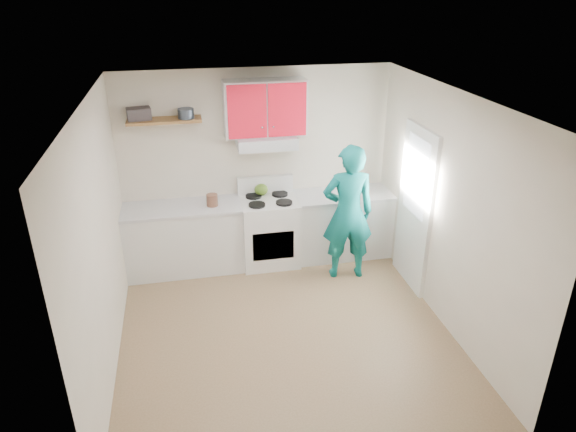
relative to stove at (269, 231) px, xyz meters
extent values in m
plane|color=brown|center=(-0.10, -1.57, -0.46)|extent=(3.80, 3.80, 0.00)
cube|color=white|center=(-0.10, -1.57, 2.14)|extent=(3.60, 3.80, 0.04)
cube|color=beige|center=(-0.10, 0.32, 0.84)|extent=(3.60, 0.04, 2.60)
cube|color=beige|center=(-0.10, -3.47, 0.84)|extent=(3.60, 0.04, 2.60)
cube|color=beige|center=(-1.90, -1.57, 0.84)|extent=(0.04, 3.80, 2.60)
cube|color=beige|center=(1.70, -1.57, 0.84)|extent=(0.04, 3.80, 2.60)
cube|color=white|center=(1.68, -0.88, 0.56)|extent=(0.05, 0.85, 2.05)
cube|color=white|center=(1.65, -0.88, 0.99)|extent=(0.01, 0.55, 0.95)
cube|color=silver|center=(-1.14, 0.02, -0.01)|extent=(1.52, 0.60, 0.90)
cube|color=silver|center=(1.04, 0.02, -0.01)|extent=(1.32, 0.60, 0.90)
cube|color=white|center=(0.00, 0.00, 0.00)|extent=(0.76, 0.65, 0.92)
cube|color=silver|center=(0.00, 0.10, 1.24)|extent=(0.76, 0.44, 0.15)
cube|color=red|center=(0.00, 0.16, 1.66)|extent=(1.02, 0.33, 0.70)
cube|color=brown|center=(-1.25, 0.18, 1.56)|extent=(0.90, 0.30, 0.04)
cube|color=#393235|center=(-1.54, 0.20, 1.65)|extent=(0.31, 0.24, 0.15)
cylinder|color=#333D4C|center=(-0.98, 0.15, 1.64)|extent=(0.20, 0.20, 0.12)
ellipsoid|color=#4F7320|center=(-0.07, 0.21, 0.54)|extent=(0.22, 0.22, 0.16)
cylinder|color=#523224|center=(-0.74, -0.03, 0.53)|extent=(0.18, 0.18, 0.18)
cube|color=olive|center=(0.97, -0.07, 0.45)|extent=(0.32, 0.24, 0.02)
cube|color=#B01214|center=(1.36, 0.00, 0.44)|extent=(0.29, 0.25, 0.01)
imported|color=#0C6C6B|center=(0.92, -0.56, 0.44)|extent=(0.70, 0.50, 1.80)
camera|label=1|loc=(-1.03, -6.22, 3.15)|focal=32.14mm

